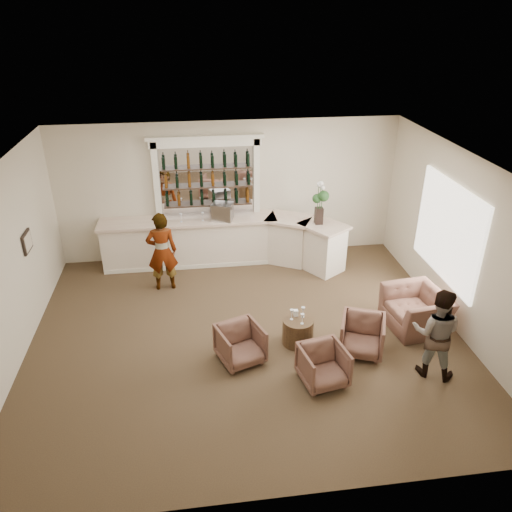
{
  "coord_description": "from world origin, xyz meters",
  "views": [
    {
      "loc": [
        -0.86,
        -7.68,
        5.64
      ],
      "look_at": [
        0.3,
        0.9,
        1.22
      ],
      "focal_mm": 35.0,
      "sensor_mm": 36.0,
      "label": 1
    }
  ],
  "objects_px": {
    "guest": "(436,333)",
    "espresso_machine": "(222,212)",
    "flower_vase": "(320,200)",
    "bar_counter": "(225,241)",
    "sommelier": "(162,252)",
    "armchair_left": "(240,344)",
    "armchair_center": "(323,366)",
    "cocktail_table": "(298,331)",
    "armchair_right": "(362,335)",
    "armchair_far": "(416,310)"
  },
  "relations": [
    {
      "from": "bar_counter",
      "to": "armchair_left",
      "type": "distance_m",
      "value": 3.7
    },
    {
      "from": "armchair_right",
      "to": "bar_counter",
      "type": "bearing_deg",
      "value": 141.47
    },
    {
      "from": "armchair_center",
      "to": "armchair_far",
      "type": "distance_m",
      "value": 2.53
    },
    {
      "from": "espresso_machine",
      "to": "bar_counter",
      "type": "bearing_deg",
      "value": 46.13
    },
    {
      "from": "guest",
      "to": "espresso_machine",
      "type": "xyz_separation_m",
      "value": [
        -3.15,
        4.43,
        0.54
      ]
    },
    {
      "from": "bar_counter",
      "to": "armchair_left",
      "type": "relative_size",
      "value": 7.66
    },
    {
      "from": "armchair_left",
      "to": "armchair_far",
      "type": "xyz_separation_m",
      "value": [
        3.45,
        0.58,
        0.04
      ]
    },
    {
      "from": "guest",
      "to": "armchair_right",
      "type": "distance_m",
      "value": 1.28
    },
    {
      "from": "cocktail_table",
      "to": "espresso_machine",
      "type": "xyz_separation_m",
      "value": [
        -1.1,
        3.31,
        1.09
      ]
    },
    {
      "from": "armchair_left",
      "to": "flower_vase",
      "type": "distance_m",
      "value": 4.06
    },
    {
      "from": "armchair_left",
      "to": "espresso_machine",
      "type": "bearing_deg",
      "value": 70.27
    },
    {
      "from": "sommelier",
      "to": "armchair_left",
      "type": "xyz_separation_m",
      "value": [
        1.39,
        -2.71,
        -0.55
      ]
    },
    {
      "from": "armchair_right",
      "to": "espresso_machine",
      "type": "relative_size",
      "value": 1.68
    },
    {
      "from": "cocktail_table",
      "to": "flower_vase",
      "type": "relative_size",
      "value": 0.56
    },
    {
      "from": "guest",
      "to": "espresso_machine",
      "type": "height_order",
      "value": "guest"
    },
    {
      "from": "armchair_left",
      "to": "bar_counter",
      "type": "bearing_deg",
      "value": 69.72
    },
    {
      "from": "cocktail_table",
      "to": "armchair_far",
      "type": "height_order",
      "value": "armchair_far"
    },
    {
      "from": "bar_counter",
      "to": "sommelier",
      "type": "bearing_deg",
      "value": -145.09
    },
    {
      "from": "bar_counter",
      "to": "armchair_right",
      "type": "xyz_separation_m",
      "value": [
        2.15,
        -3.74,
        -0.22
      ]
    },
    {
      "from": "cocktail_table",
      "to": "bar_counter",
      "type": "bearing_deg",
      "value": 107.79
    },
    {
      "from": "espresso_machine",
      "to": "flower_vase",
      "type": "distance_m",
      "value": 2.23
    },
    {
      "from": "cocktail_table",
      "to": "armchair_right",
      "type": "height_order",
      "value": "armchair_right"
    },
    {
      "from": "armchair_left",
      "to": "armchair_right",
      "type": "xyz_separation_m",
      "value": [
        2.17,
        -0.05,
        0.01
      ]
    },
    {
      "from": "armchair_far",
      "to": "armchair_left",
      "type": "bearing_deg",
      "value": -87.97
    },
    {
      "from": "armchair_center",
      "to": "flower_vase",
      "type": "distance_m",
      "value": 4.23
    },
    {
      "from": "armchair_right",
      "to": "flower_vase",
      "type": "bearing_deg",
      "value": 112.37
    },
    {
      "from": "flower_vase",
      "to": "cocktail_table",
      "type": "bearing_deg",
      "value": -110.27
    },
    {
      "from": "sommelier",
      "to": "armchair_right",
      "type": "xyz_separation_m",
      "value": [
        3.56,
        -2.76,
        -0.54
      ]
    },
    {
      "from": "espresso_machine",
      "to": "flower_vase",
      "type": "xyz_separation_m",
      "value": [
        2.14,
        -0.51,
        0.37
      ]
    },
    {
      "from": "armchair_left",
      "to": "armchair_center",
      "type": "distance_m",
      "value": 1.48
    },
    {
      "from": "armchair_center",
      "to": "flower_vase",
      "type": "relative_size",
      "value": 0.72
    },
    {
      "from": "bar_counter",
      "to": "flower_vase",
      "type": "relative_size",
      "value": 5.66
    },
    {
      "from": "armchair_left",
      "to": "armchair_right",
      "type": "height_order",
      "value": "armchair_right"
    },
    {
      "from": "flower_vase",
      "to": "armchair_right",
      "type": "bearing_deg",
      "value": -89.29
    },
    {
      "from": "armchair_center",
      "to": "sommelier",
      "type": "bearing_deg",
      "value": 116.67
    },
    {
      "from": "cocktail_table",
      "to": "sommelier",
      "type": "relative_size",
      "value": 0.32
    },
    {
      "from": "armchair_left",
      "to": "armchair_center",
      "type": "height_order",
      "value": "armchair_left"
    },
    {
      "from": "guest",
      "to": "armchair_left",
      "type": "xyz_separation_m",
      "value": [
        -3.15,
        0.75,
        -0.47
      ]
    },
    {
      "from": "sommelier",
      "to": "espresso_machine",
      "type": "xyz_separation_m",
      "value": [
        1.38,
        0.97,
        0.45
      ]
    },
    {
      "from": "guest",
      "to": "armchair_center",
      "type": "height_order",
      "value": "guest"
    },
    {
      "from": "bar_counter",
      "to": "sommelier",
      "type": "distance_m",
      "value": 1.75
    },
    {
      "from": "guest",
      "to": "flower_vase",
      "type": "relative_size",
      "value": 1.6
    },
    {
      "from": "bar_counter",
      "to": "armchair_right",
      "type": "distance_m",
      "value": 4.32
    },
    {
      "from": "bar_counter",
      "to": "sommelier",
      "type": "xyz_separation_m",
      "value": [
        -1.41,
        -0.99,
        0.31
      ]
    },
    {
      "from": "sommelier",
      "to": "flower_vase",
      "type": "relative_size",
      "value": 1.76
    },
    {
      "from": "espresso_machine",
      "to": "armchair_center",
      "type": "bearing_deg",
      "value": -56.26
    },
    {
      "from": "armchair_left",
      "to": "armchair_far",
      "type": "bearing_deg",
      "value": -10.36
    },
    {
      "from": "armchair_left",
      "to": "guest",
      "type": "bearing_deg",
      "value": -33.25
    },
    {
      "from": "sommelier",
      "to": "guest",
      "type": "relative_size",
      "value": 1.1
    },
    {
      "from": "espresso_machine",
      "to": "guest",
      "type": "bearing_deg",
      "value": -37.09
    }
  ]
}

